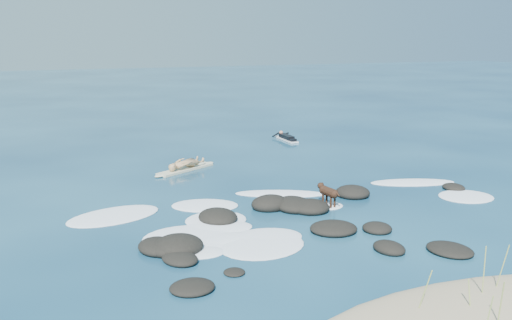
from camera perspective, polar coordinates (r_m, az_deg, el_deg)
name	(u,v)px	position (r m, az deg, el deg)	size (l,w,h in m)	color
ground	(314,211)	(18.69, 5.84, -5.07)	(160.00, 160.00, 0.00)	#0A2642
dune_grass	(511,291)	(12.61, 24.15, -11.91)	(3.03, 2.07, 1.24)	#94AA52
reef_rocks	(278,222)	(17.15, 2.17, -6.26)	(12.43, 7.08, 0.57)	black
breaking_foam	(256,218)	(17.82, 0.00, -5.86)	(14.78, 6.89, 0.12)	white
standing_surfer_rig	(185,153)	(23.99, -7.12, 0.73)	(3.07, 2.01, 1.93)	beige
paddling_surfer_rig	(286,138)	(30.79, 3.05, 2.25)	(1.03, 2.27, 0.40)	white
dog	(328,192)	(19.02, 7.19, -3.17)	(0.43, 1.22, 0.78)	black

